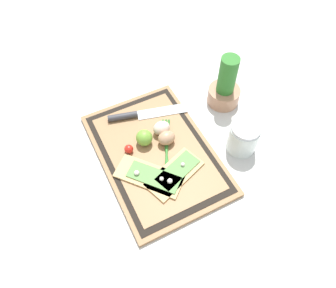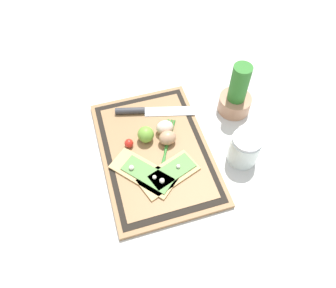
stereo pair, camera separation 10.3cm
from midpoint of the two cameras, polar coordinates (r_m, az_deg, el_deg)
name	(u,v)px [view 2 (the right image)]	position (r m, az deg, el deg)	size (l,w,h in m)	color
ground_plane	(155,153)	(1.05, 0.59, -1.82)	(6.00, 6.00, 0.00)	silver
cutting_board	(155,152)	(1.04, 0.60, -1.57)	(0.49, 0.34, 0.02)	#997047
pizza_slice_near	(144,173)	(0.99, -1.20, -5.29)	(0.21, 0.20, 0.02)	tan
pizza_slice_far	(169,174)	(0.99, 3.23, -5.44)	(0.14, 0.20, 0.02)	tan
knife	(142,111)	(1.12, -1.94, 5.60)	(0.10, 0.27, 0.02)	silver
egg_brown	(168,138)	(1.04, 2.76, 0.88)	(0.05, 0.06, 0.05)	tan
egg_pink	(165,127)	(1.06, 2.21, 2.72)	(0.05, 0.06, 0.05)	beige
lime	(146,134)	(1.04, -1.08, 1.47)	(0.05, 0.05, 0.05)	#70A838
cherry_tomato_red	(129,143)	(1.04, -4.02, -0.07)	(0.03, 0.03, 0.03)	red
scallion_bunch	(165,154)	(1.02, 2.34, -1.92)	(0.26, 0.14, 0.01)	#2D7528
herb_pot	(236,96)	(1.15, 14.37, 7.96)	(0.11, 0.11, 0.20)	#AD7A5B
sauce_jar	(244,150)	(1.04, 15.87, -1.22)	(0.09, 0.09, 0.11)	silver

